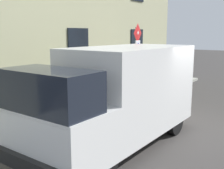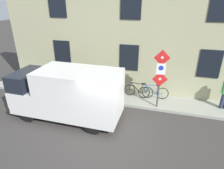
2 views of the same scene
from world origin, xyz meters
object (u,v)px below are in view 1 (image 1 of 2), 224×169
at_px(bicycle_blue, 114,89).
at_px(pedestrian, 156,68).
at_px(sign_post_stacked, 137,53).
at_px(bicycle_black, 101,92).
at_px(litter_bin, 95,100).
at_px(delivery_van, 118,94).

xyz_separation_m(bicycle_blue, pedestrian, (-0.14, -3.61, 0.56)).
bearing_deg(sign_post_stacked, pedestrian, -76.32).
distance_m(bicycle_black, litter_bin, 1.60).
distance_m(pedestrian, litter_bin, 5.90).
relative_size(pedestrian, litter_bin, 1.91).
xyz_separation_m(delivery_van, bicycle_black, (2.86, -2.95, -0.82)).
bearing_deg(pedestrian, sign_post_stacked, -79.99).
relative_size(bicycle_blue, litter_bin, 1.91).
xyz_separation_m(sign_post_stacked, litter_bin, (0.15, 2.53, -1.45)).
relative_size(bicycle_black, pedestrian, 1.00).
xyz_separation_m(sign_post_stacked, bicycle_black, (0.95, 1.15, -1.53)).
xyz_separation_m(sign_post_stacked, pedestrian, (0.81, -3.32, -0.97)).
xyz_separation_m(bicycle_black, pedestrian, (-0.15, -4.46, 0.56)).
bearing_deg(litter_bin, sign_post_stacked, -93.33).
bearing_deg(delivery_van, litter_bin, -127.19).
bearing_deg(litter_bin, bicycle_black, -59.73).
distance_m(bicycle_blue, bicycle_black, 0.85).
height_order(bicycle_blue, litter_bin, litter_bin).
relative_size(delivery_van, bicycle_black, 3.12).
bearing_deg(delivery_van, sign_post_stacked, -154.83).
relative_size(sign_post_stacked, bicycle_blue, 1.73).
bearing_deg(delivery_van, bicycle_blue, -142.82).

